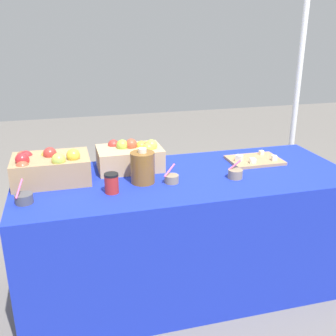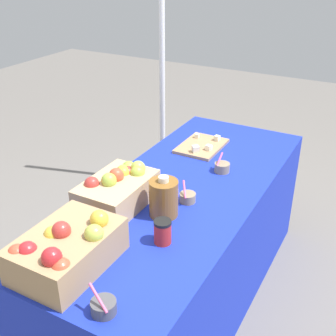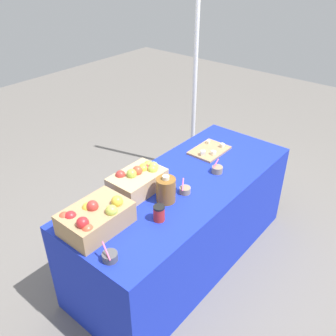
{
  "view_description": "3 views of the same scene",
  "coord_description": "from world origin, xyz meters",
  "px_view_note": "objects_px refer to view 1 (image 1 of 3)",
  "views": [
    {
      "loc": [
        -0.65,
        -2.02,
        1.56
      ],
      "look_at": [
        -0.1,
        0.01,
        0.79
      ],
      "focal_mm": 42.7,
      "sensor_mm": 36.0,
      "label": 1
    },
    {
      "loc": [
        -1.68,
        -0.84,
        1.82
      ],
      "look_at": [
        -0.01,
        0.07,
        0.84
      ],
      "focal_mm": 46.07,
      "sensor_mm": 36.0,
      "label": 2
    },
    {
      "loc": [
        -1.76,
        -1.3,
        2.22
      ],
      "look_at": [
        -0.2,
        -0.01,
        0.96
      ],
      "focal_mm": 39.14,
      "sensor_mm": 36.0,
      "label": 3
    }
  ],
  "objects_px": {
    "sample_bowl_near": "(235,174)",
    "sample_bowl_mid": "(24,198)",
    "cutting_board_front": "(254,160)",
    "tent_pole": "(298,83)",
    "cider_jug": "(143,167)",
    "sample_bowl_far": "(172,179)",
    "coffee_cup": "(112,183)",
    "apple_crate_middle": "(132,156)",
    "apple_crate_left": "(50,167)"
  },
  "relations": [
    {
      "from": "apple_crate_middle",
      "to": "sample_bowl_far",
      "type": "xyz_separation_m",
      "value": [
        0.17,
        -0.28,
        -0.06
      ]
    },
    {
      "from": "apple_crate_left",
      "to": "cutting_board_front",
      "type": "distance_m",
      "value": 1.23
    },
    {
      "from": "coffee_cup",
      "to": "sample_bowl_far",
      "type": "bearing_deg",
      "value": 8.84
    },
    {
      "from": "cider_jug",
      "to": "sample_bowl_far",
      "type": "bearing_deg",
      "value": -16.8
    },
    {
      "from": "cutting_board_front",
      "to": "sample_bowl_near",
      "type": "distance_m",
      "value": 0.32
    },
    {
      "from": "sample_bowl_near",
      "to": "sample_bowl_mid",
      "type": "xyz_separation_m",
      "value": [
        -1.12,
        -0.04,
        -0.0
      ]
    },
    {
      "from": "apple_crate_middle",
      "to": "cider_jug",
      "type": "height_order",
      "value": "cider_jug"
    },
    {
      "from": "apple_crate_middle",
      "to": "tent_pole",
      "type": "bearing_deg",
      "value": 21.83
    },
    {
      "from": "cider_jug",
      "to": "sample_bowl_mid",
      "type": "bearing_deg",
      "value": -169.54
    },
    {
      "from": "sample_bowl_mid",
      "to": "tent_pole",
      "type": "height_order",
      "value": "tent_pole"
    },
    {
      "from": "cutting_board_front",
      "to": "tent_pole",
      "type": "xyz_separation_m",
      "value": [
        0.67,
        0.65,
        0.36
      ]
    },
    {
      "from": "sample_bowl_near",
      "to": "coffee_cup",
      "type": "height_order",
      "value": "coffee_cup"
    },
    {
      "from": "apple_crate_left",
      "to": "tent_pole",
      "type": "xyz_separation_m",
      "value": [
        1.9,
        0.66,
        0.29
      ]
    },
    {
      "from": "apple_crate_middle",
      "to": "tent_pole",
      "type": "distance_m",
      "value": 1.57
    },
    {
      "from": "sample_bowl_mid",
      "to": "cider_jug",
      "type": "bearing_deg",
      "value": 10.46
    },
    {
      "from": "sample_bowl_mid",
      "to": "tent_pole",
      "type": "bearing_deg",
      "value": 24.38
    },
    {
      "from": "apple_crate_middle",
      "to": "sample_bowl_near",
      "type": "height_order",
      "value": "apple_crate_middle"
    },
    {
      "from": "sample_bowl_far",
      "to": "apple_crate_left",
      "type": "bearing_deg",
      "value": 163.35
    },
    {
      "from": "apple_crate_middle",
      "to": "cutting_board_front",
      "type": "xyz_separation_m",
      "value": [
        0.76,
        -0.08,
        -0.07
      ]
    },
    {
      "from": "apple_crate_middle",
      "to": "sample_bowl_mid",
      "type": "relative_size",
      "value": 3.39
    },
    {
      "from": "sample_bowl_near",
      "to": "sample_bowl_mid",
      "type": "relative_size",
      "value": 0.9
    },
    {
      "from": "tent_pole",
      "to": "apple_crate_left",
      "type": "bearing_deg",
      "value": -160.83
    },
    {
      "from": "cutting_board_front",
      "to": "sample_bowl_near",
      "type": "relative_size",
      "value": 3.25
    },
    {
      "from": "cutting_board_front",
      "to": "coffee_cup",
      "type": "relative_size",
      "value": 3.1
    },
    {
      "from": "apple_crate_left",
      "to": "cider_jug",
      "type": "relative_size",
      "value": 2.1
    },
    {
      "from": "cutting_board_front",
      "to": "sample_bowl_mid",
      "type": "distance_m",
      "value": 1.37
    },
    {
      "from": "sample_bowl_mid",
      "to": "tent_pole",
      "type": "relative_size",
      "value": 0.05
    },
    {
      "from": "sample_bowl_near",
      "to": "tent_pole",
      "type": "relative_size",
      "value": 0.04
    },
    {
      "from": "cutting_board_front",
      "to": "sample_bowl_far",
      "type": "xyz_separation_m",
      "value": [
        -0.59,
        -0.2,
        0.01
      ]
    },
    {
      "from": "sample_bowl_far",
      "to": "tent_pole",
      "type": "height_order",
      "value": "tent_pole"
    },
    {
      "from": "apple_crate_left",
      "to": "sample_bowl_mid",
      "type": "bearing_deg",
      "value": -115.7
    },
    {
      "from": "tent_pole",
      "to": "sample_bowl_near",
      "type": "bearing_deg",
      "value": -135.85
    },
    {
      "from": "apple_crate_left",
      "to": "sample_bowl_far",
      "type": "distance_m",
      "value": 0.66
    },
    {
      "from": "sample_bowl_mid",
      "to": "coffee_cup",
      "type": "distance_m",
      "value": 0.43
    },
    {
      "from": "sample_bowl_far",
      "to": "coffee_cup",
      "type": "relative_size",
      "value": 0.93
    },
    {
      "from": "sample_bowl_mid",
      "to": "cider_jug",
      "type": "distance_m",
      "value": 0.62
    },
    {
      "from": "apple_crate_left",
      "to": "tent_pole",
      "type": "bearing_deg",
      "value": 19.17
    },
    {
      "from": "apple_crate_middle",
      "to": "cider_jug",
      "type": "distance_m",
      "value": 0.23
    },
    {
      "from": "coffee_cup",
      "to": "apple_crate_middle",
      "type": "bearing_deg",
      "value": 63.18
    },
    {
      "from": "apple_crate_left",
      "to": "sample_bowl_near",
      "type": "height_order",
      "value": "apple_crate_left"
    },
    {
      "from": "cider_jug",
      "to": "coffee_cup",
      "type": "relative_size",
      "value": 1.86
    },
    {
      "from": "cutting_board_front",
      "to": "sample_bowl_near",
      "type": "bearing_deg",
      "value": -135.79
    },
    {
      "from": "sample_bowl_far",
      "to": "coffee_cup",
      "type": "bearing_deg",
      "value": -171.16
    },
    {
      "from": "cider_jug",
      "to": "tent_pole",
      "type": "distance_m",
      "value": 1.65
    },
    {
      "from": "apple_crate_middle",
      "to": "sample_bowl_mid",
      "type": "bearing_deg",
      "value": -149.85
    },
    {
      "from": "apple_crate_middle",
      "to": "cider_jug",
      "type": "relative_size",
      "value": 1.93
    },
    {
      "from": "sample_bowl_mid",
      "to": "coffee_cup",
      "type": "bearing_deg",
      "value": 2.08
    },
    {
      "from": "apple_crate_left",
      "to": "cider_jug",
      "type": "bearing_deg",
      "value": -16.6
    },
    {
      "from": "sample_bowl_near",
      "to": "apple_crate_left",
      "type": "bearing_deg",
      "value": 167.74
    },
    {
      "from": "cutting_board_front",
      "to": "coffee_cup",
      "type": "height_order",
      "value": "coffee_cup"
    }
  ]
}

